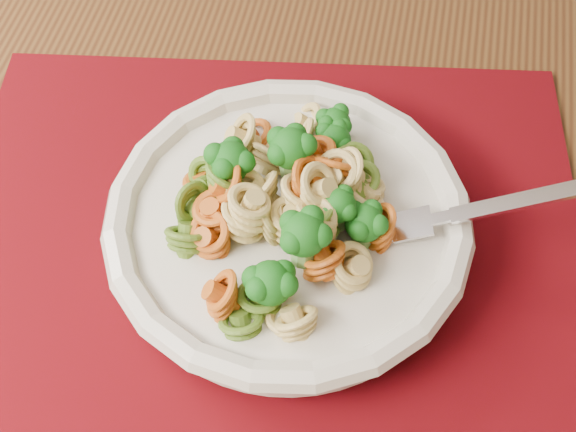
% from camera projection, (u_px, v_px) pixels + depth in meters
% --- Properties ---
extents(dining_table, '(1.58, 1.25, 0.76)m').
position_uv_depth(dining_table, '(311.00, 237.00, 0.69)').
color(dining_table, '#523417').
rests_on(dining_table, ground).
extents(placemat, '(0.54, 0.50, 0.00)m').
position_uv_depth(placemat, '(267.00, 240.00, 0.56)').
color(placemat, '#4D030D').
rests_on(placemat, dining_table).
extents(pasta_bowl, '(0.24, 0.24, 0.05)m').
position_uv_depth(pasta_bowl, '(288.00, 226.00, 0.53)').
color(pasta_bowl, beige).
rests_on(pasta_bowl, placemat).
extents(pasta_broccoli_heap, '(0.21, 0.21, 0.06)m').
position_uv_depth(pasta_broccoli_heap, '(288.00, 211.00, 0.51)').
color(pasta_broccoli_heap, tan).
rests_on(pasta_broccoli_heap, pasta_bowl).
extents(fork, '(0.17, 0.11, 0.08)m').
position_uv_depth(fork, '(412.00, 224.00, 0.51)').
color(fork, silver).
rests_on(fork, pasta_bowl).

